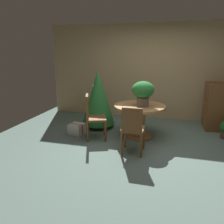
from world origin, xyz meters
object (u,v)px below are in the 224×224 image
object	(u,v)px
round_dining_table	(139,115)
flower_vase	(143,91)
gift_box_cream	(77,129)
wooden_cabinet	(216,106)
holiday_tree	(98,98)
wooden_chair_near	(133,128)
wooden_chair_left	(92,115)

from	to	relation	value
round_dining_table	flower_vase	xyz separation A→B (m)	(0.06, -0.05, 0.54)
round_dining_table	flower_vase	distance (m)	0.55
gift_box_cream	wooden_cabinet	world-z (taller)	wooden_cabinet
holiday_tree	wooden_cabinet	bearing A→B (deg)	13.22
wooden_chair_near	gift_box_cream	world-z (taller)	wooden_chair_near
wooden_chair_left	gift_box_cream	distance (m)	0.63
wooden_chair_left	wooden_chair_near	xyz separation A→B (m)	(0.96, -0.53, -0.02)
round_dining_table	wooden_chair_near	size ratio (longest dim) A/B	1.23
gift_box_cream	wooden_cabinet	size ratio (longest dim) A/B	0.33
flower_vase	holiday_tree	distance (m)	1.27
gift_box_cream	wooden_chair_left	bearing A→B (deg)	-19.51
flower_vase	wooden_cabinet	size ratio (longest dim) A/B	0.47
round_dining_table	wooden_cabinet	distance (m)	2.03
holiday_tree	wooden_cabinet	xyz separation A→B (m)	(2.80, 0.66, -0.19)
wooden_chair_near	holiday_tree	size ratio (longest dim) A/B	0.64
wooden_chair_left	holiday_tree	bearing A→B (deg)	99.37
flower_vase	gift_box_cream	world-z (taller)	flower_vase
flower_vase	wooden_cabinet	distance (m)	2.06
wooden_chair_left	wooden_chair_near	world-z (taller)	wooden_chair_left
holiday_tree	flower_vase	bearing A→B (deg)	-22.42
round_dining_table	holiday_tree	size ratio (longest dim) A/B	0.79
round_dining_table	wooden_chair_left	xyz separation A→B (m)	(-0.96, -0.35, 0.04)
wooden_chair_left	wooden_cabinet	bearing A→B (deg)	28.15
round_dining_table	wooden_chair_near	distance (m)	0.87
holiday_tree	gift_box_cream	xyz separation A→B (m)	(-0.32, -0.61, -0.63)
round_dining_table	flower_vase	bearing A→B (deg)	-37.95
round_dining_table	wooden_chair_near	world-z (taller)	wooden_chair_near
wooden_chair_left	gift_box_cream	world-z (taller)	wooden_chair_left
wooden_chair_near	wooden_chair_left	bearing A→B (deg)	151.12
flower_vase	wooden_chair_near	world-z (taller)	flower_vase
wooden_chair_near	wooden_cabinet	world-z (taller)	wooden_cabinet
holiday_tree	gift_box_cream	size ratio (longest dim) A/B	3.89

